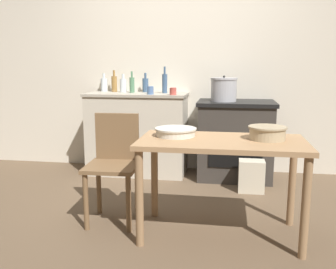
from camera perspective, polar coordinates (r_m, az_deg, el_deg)
The scene contains 18 objects.
ground_plane at distance 3.16m, azimuth -1.62°, elevation -12.67°, with size 14.00×14.00×0.00m, color brown.
wall_back at distance 4.46m, azimuth 2.20°, elevation 11.01°, with size 8.00×0.07×2.55m.
counter_cabinet at distance 4.33m, azimuth -4.62°, elevation 0.21°, with size 1.13×0.56×0.93m.
stove at distance 4.19m, azimuth 10.20°, elevation -0.78°, with size 0.83×0.61×0.86m.
work_table at distance 2.71m, azimuth 8.16°, elevation -3.01°, with size 1.19×0.62×0.72m.
chair at distance 3.03m, azimuth -8.22°, elevation -4.26°, with size 0.42×0.42×0.86m.
flour_sack at distance 3.81m, azimuth 12.58°, elevation -6.20°, with size 0.25×0.18×0.32m, color beige.
stock_pot at distance 4.07m, azimuth 8.49°, elevation 6.80°, with size 0.28×0.28×0.27m.
mixing_bowl_large at distance 2.79m, azimuth 1.17°, elevation 0.48°, with size 0.31×0.31×0.06m.
mixing_bowl_small at distance 2.75m, azimuth 14.91°, elevation 0.34°, with size 0.27×0.27×0.09m.
bottle_far_left at distance 4.30m, azimuth -5.51°, elevation 7.59°, with size 0.06×0.06×0.24m.
bottle_left at distance 4.55m, azimuth -9.70°, elevation 7.53°, with size 0.08×0.08×0.21m.
bottle_mid_left at distance 4.40m, azimuth -6.83°, elevation 7.48°, with size 0.08×0.08×0.21m.
bottle_center_left at distance 4.38m, azimuth -3.46°, elevation 7.58°, with size 0.07×0.07×0.22m.
bottle_center at distance 4.47m, azimuth -8.19°, elevation 7.71°, with size 0.07×0.07×0.25m.
bottle_center_right at distance 4.23m, azimuth -0.50°, elevation 7.87°, with size 0.06×0.06×0.29m.
cup_mid_right at distance 3.98m, azimuth 0.76°, elevation 6.60°, with size 0.07×0.07×0.08m, color #B74C42.
cup_right at distance 4.05m, azimuth -2.70°, elevation 6.74°, with size 0.07×0.07×0.09m, color #4C6B99.
Camera 1 is at (0.55, -2.84, 1.25)m, focal length 40.00 mm.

